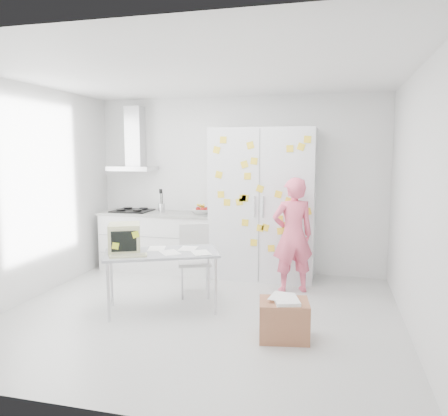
% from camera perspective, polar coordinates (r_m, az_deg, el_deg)
% --- Properties ---
extents(floor, '(4.50, 4.00, 0.02)m').
position_cam_1_polar(floor, '(5.20, -3.14, -13.76)').
color(floor, silver).
rests_on(floor, ground).
extents(walls, '(4.52, 4.01, 2.70)m').
position_cam_1_polar(walls, '(5.56, -1.03, 2.08)').
color(walls, white).
rests_on(walls, ground).
extents(ceiling, '(4.50, 4.00, 0.02)m').
position_cam_1_polar(ceiling, '(4.92, -3.37, 17.16)').
color(ceiling, white).
rests_on(ceiling, walls).
extents(counter_run, '(1.84, 0.63, 1.28)m').
position_cam_1_polar(counter_run, '(7.00, -8.43, -4.18)').
color(counter_run, white).
rests_on(counter_run, ground).
extents(range_hood, '(0.70, 0.48, 1.01)m').
position_cam_1_polar(range_hood, '(7.17, -11.60, 7.97)').
color(range_hood, silver).
rests_on(range_hood, walls).
extents(tall_cabinet, '(1.50, 0.68, 2.20)m').
position_cam_1_polar(tall_cabinet, '(6.43, 5.08, 0.52)').
color(tall_cabinet, silver).
rests_on(tall_cabinet, ground).
extents(person, '(0.66, 0.56, 1.53)m').
position_cam_1_polar(person, '(5.85, 8.97, -3.52)').
color(person, '#FE6281').
rests_on(person, ground).
extents(desk, '(1.45, 1.14, 1.04)m').
position_cam_1_polar(desk, '(5.18, -11.15, -4.77)').
color(desk, '#AEB1BA').
rests_on(desk, ground).
extents(chair, '(0.53, 0.53, 0.91)m').
position_cam_1_polar(chair, '(5.76, -3.87, -6.16)').
color(chair, silver).
rests_on(chair, ground).
extents(cardboard_box, '(0.54, 0.46, 0.43)m').
position_cam_1_polar(cardboard_box, '(4.53, 7.83, -14.18)').
color(cardboard_box, '#A96B49').
rests_on(cardboard_box, ground).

